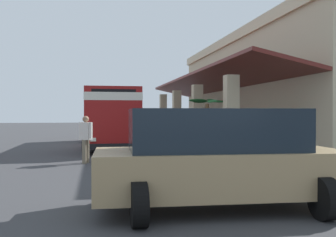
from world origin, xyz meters
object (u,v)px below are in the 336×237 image
at_px(pedestrian, 86,136).
at_px(potted_palm, 207,137).
at_px(transit_bus, 109,114).
at_px(parked_suv_tan, 218,158).

xyz_separation_m(pedestrian, potted_palm, (-2.44, 5.49, -0.24)).
height_order(transit_bus, potted_palm, transit_bus).
bearing_deg(parked_suv_tan, potted_palm, 164.71).
bearing_deg(pedestrian, transit_bus, 171.53).
height_order(transit_bus, pedestrian, transit_bus).
height_order(pedestrian, potted_palm, potted_palm).
xyz_separation_m(parked_suv_tan, pedestrian, (-7.78, -2.70, 0.01)).
bearing_deg(potted_palm, parked_suv_tan, -15.29).
bearing_deg(pedestrian, parked_suv_tan, 19.10).
bearing_deg(potted_palm, pedestrian, -66.08).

